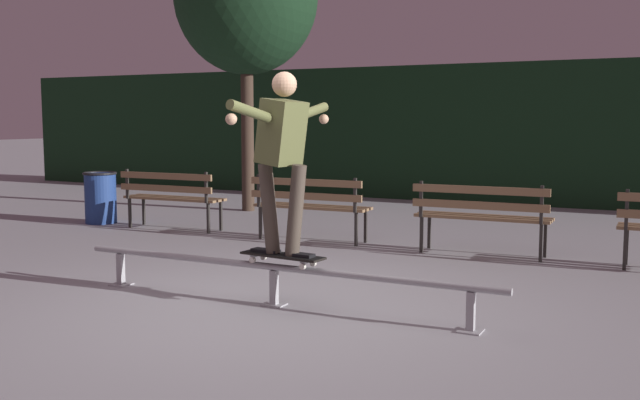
# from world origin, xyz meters

# --- Properties ---
(ground_plane) EXTENTS (90.00, 90.00, 0.00)m
(ground_plane) POSITION_xyz_m (0.00, 0.00, 0.00)
(ground_plane) COLOR #99999E
(hedge_backdrop) EXTENTS (24.00, 1.20, 2.68)m
(hedge_backdrop) POSITION_xyz_m (0.00, 9.11, 1.34)
(hedge_backdrop) COLOR black
(hedge_backdrop) RESTS_ON ground
(grind_rail) EXTENTS (4.10, 0.18, 0.37)m
(grind_rail) POSITION_xyz_m (0.00, 0.07, 0.29)
(grind_rail) COLOR #9E9EA3
(grind_rail) RESTS_ON ground
(skateboard) EXTENTS (0.80, 0.28, 0.09)m
(skateboard) POSITION_xyz_m (0.09, 0.07, 0.44)
(skateboard) COLOR black
(skateboard) RESTS_ON grind_rail
(skateboarder) EXTENTS (0.63, 1.40, 1.56)m
(skateboarder) POSITION_xyz_m (0.09, 0.07, 1.38)
(skateboarder) COLOR black
(skateboarder) RESTS_ON skateboard
(park_bench_leftmost) EXTENTS (1.61, 0.45, 0.88)m
(park_bench_leftmost) POSITION_xyz_m (-3.57, 3.16, 0.54)
(park_bench_leftmost) COLOR #282623
(park_bench_leftmost) RESTS_ON ground
(park_bench_left_center) EXTENTS (1.61, 0.45, 0.88)m
(park_bench_left_center) POSITION_xyz_m (-1.28, 3.16, 0.54)
(park_bench_left_center) COLOR #282623
(park_bench_left_center) RESTS_ON ground
(park_bench_right_center) EXTENTS (1.61, 0.45, 0.88)m
(park_bench_right_center) POSITION_xyz_m (1.02, 3.16, 0.54)
(park_bench_right_center) COLOR #282623
(park_bench_right_center) RESTS_ON ground
(trash_can) EXTENTS (0.52, 0.52, 0.80)m
(trash_can) POSITION_xyz_m (-4.99, 3.22, 0.41)
(trash_can) COLOR navy
(trash_can) RESTS_ON ground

